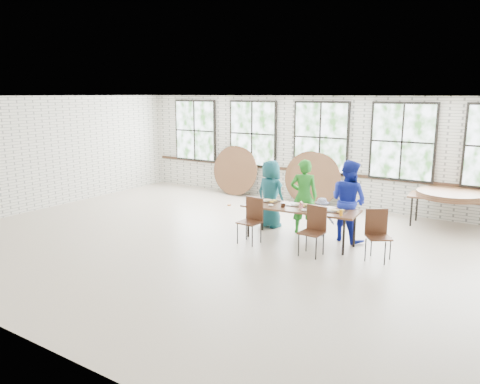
# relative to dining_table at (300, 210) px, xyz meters

# --- Properties ---
(room) EXTENTS (12.00, 12.00, 12.00)m
(room) POSITION_rel_dining_table_xyz_m (-1.09, 3.42, 1.14)
(room) COLOR #B8A792
(room) RESTS_ON ground
(dining_table) EXTENTS (2.46, 1.01, 0.74)m
(dining_table) POSITION_rel_dining_table_xyz_m (0.00, 0.00, 0.00)
(dining_table) COLOR brown
(dining_table) RESTS_ON ground
(chair_near_left) EXTENTS (0.44, 0.43, 0.95)m
(chair_near_left) POSITION_rel_dining_table_xyz_m (-0.81, -0.58, -0.13)
(chair_near_left) COLOR #442516
(chair_near_left) RESTS_ON ground
(chair_near_right) EXTENTS (0.45, 0.44, 0.95)m
(chair_near_right) POSITION_rel_dining_table_xyz_m (0.58, -0.56, -0.13)
(chair_near_right) COLOR #442516
(chair_near_right) RESTS_ON ground
(chair_spare) EXTENTS (0.58, 0.57, 0.95)m
(chair_spare) POSITION_rel_dining_table_xyz_m (1.67, -0.15, -0.13)
(chair_spare) COLOR #442516
(chair_spare) RESTS_ON ground
(adult_teal) EXTENTS (0.84, 0.63, 1.57)m
(adult_teal) POSITION_rel_dining_table_xyz_m (-1.08, 0.65, 0.09)
(adult_teal) COLOR #154D53
(adult_teal) RESTS_ON ground
(adult_green) EXTENTS (0.71, 0.61, 1.66)m
(adult_green) POSITION_rel_dining_table_xyz_m (-0.23, 0.65, 0.14)
(adult_green) COLOR #1F771F
(adult_green) RESTS_ON ground
(toddler) EXTENTS (0.59, 0.40, 0.85)m
(toddler) POSITION_rel_dining_table_xyz_m (0.21, 0.65, -0.27)
(toddler) COLOR #13173E
(toddler) RESTS_ON ground
(adult_blue) EXTENTS (1.00, 0.89, 1.72)m
(adult_blue) POSITION_rel_dining_table_xyz_m (0.80, 0.65, 0.17)
(adult_blue) COLOR #152499
(adult_blue) RESTS_ON ground
(storage_table) EXTENTS (1.85, 0.87, 0.74)m
(storage_table) POSITION_rel_dining_table_xyz_m (2.44, 2.79, -0.00)
(storage_table) COLOR brown
(storage_table) RESTS_ON ground
(tabletop_clutter) EXTENTS (2.04, 0.60, 0.11)m
(tabletop_clutter) POSITION_rel_dining_table_xyz_m (0.10, -0.03, 0.08)
(tabletop_clutter) COLOR black
(tabletop_clutter) RESTS_ON dining_table
(round_tops_stacked) EXTENTS (1.50, 1.50, 0.13)m
(round_tops_stacked) POSITION_rel_dining_table_xyz_m (2.44, 2.79, 0.12)
(round_tops_stacked) COLOR brown
(round_tops_stacked) RESTS_ON storage_table
(round_tops_leaning) EXTENTS (4.25, 0.46, 1.49)m
(round_tops_leaning) POSITION_rel_dining_table_xyz_m (-2.50, 3.20, 0.05)
(round_tops_leaning) COLOR brown
(round_tops_leaning) RESTS_ON ground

